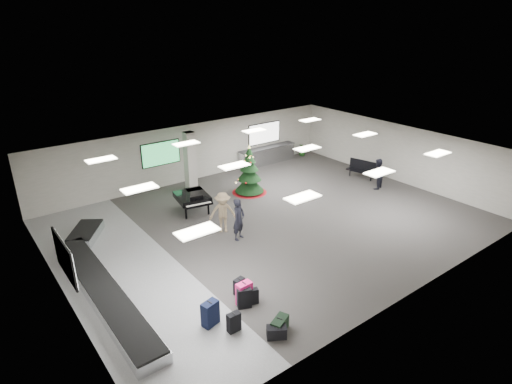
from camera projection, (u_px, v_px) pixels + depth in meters
ground at (272, 222)px, 19.42m from camera, size 18.00×18.00×0.00m
room_envelope at (256, 172)px, 18.80m from camera, size 18.02×14.02×3.21m
baggage_carousel at (99, 279)px, 14.91m from camera, size 2.28×9.71×0.43m
service_counter at (267, 155)px, 26.89m from camera, size 4.05×0.65×1.08m
suitcase_0 at (234, 322)px, 12.64m from camera, size 0.40×0.23×0.64m
suitcase_1 at (244, 298)px, 13.67m from camera, size 0.50×0.39×0.71m
pink_suitcase at (244, 294)px, 13.79m from camera, size 0.52×0.31×0.82m
suitcase_3 at (239, 286)px, 14.36m from camera, size 0.42×0.29×0.59m
navy_suitcase at (210, 313)px, 12.87m from camera, size 0.58×0.42×0.83m
green_duffel at (280, 325)px, 12.69m from camera, size 0.73×0.56×0.45m
suitcase_7 at (252, 296)px, 13.88m from camera, size 0.42×0.30×0.56m
black_duffel at (277, 332)px, 12.43m from camera, size 0.65×0.57×0.39m
christmas_tree at (249, 176)px, 22.36m from camera, size 1.83×1.83×2.62m
grand_piano at (193, 198)px, 20.16m from camera, size 1.68×2.02×1.04m
bench at (362, 168)px, 24.47m from camera, size 0.94×1.71×1.03m
traveler_a at (239, 219)px, 17.66m from camera, size 0.78×0.67×1.81m
traveler_b at (223, 212)px, 18.28m from camera, size 1.35×1.18×1.81m
traveler_bench at (377, 174)px, 22.87m from camera, size 0.97×0.85×1.68m
potted_plant_left at (249, 167)px, 25.01m from camera, size 0.65×0.64×0.92m
potted_plant_right at (302, 150)px, 28.43m from camera, size 0.49×0.49×0.80m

